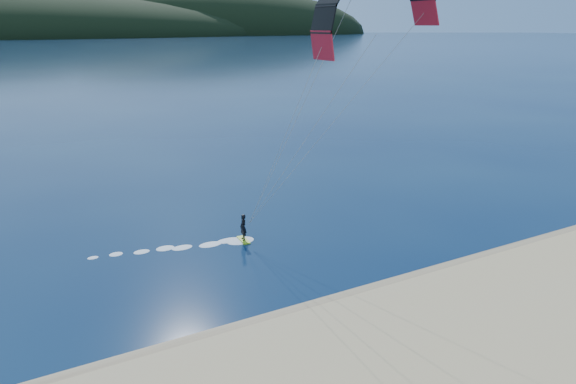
% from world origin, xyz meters
% --- Properties ---
extents(ground, '(1800.00, 1800.00, 0.00)m').
position_xyz_m(ground, '(0.00, 0.00, 0.00)').
color(ground, '#081A3D').
rests_on(ground, ground).
extents(wet_sand, '(220.00, 2.50, 0.10)m').
position_xyz_m(wet_sand, '(0.00, 4.50, 0.05)').
color(wet_sand, '#8A7050').
rests_on(wet_sand, ground).
extents(kitesurfer_near, '(21.96, 8.14, 17.04)m').
position_xyz_m(kitesurfer_near, '(10.59, 10.46, 13.54)').
color(kitesurfer_near, '#96C216').
rests_on(kitesurfer_near, ground).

